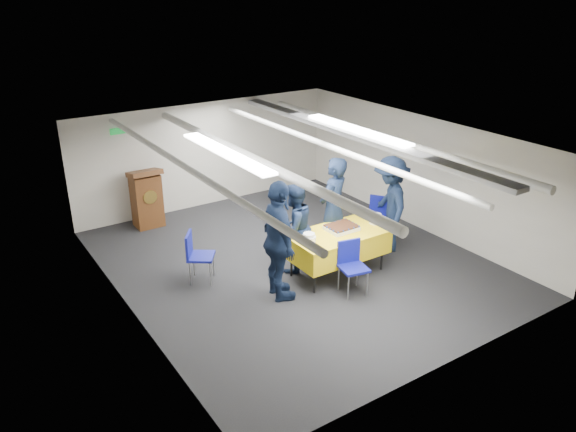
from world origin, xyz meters
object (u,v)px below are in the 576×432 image
object	(u,v)px
chair_left	(196,252)
sailor_d	(390,204)
serving_table	(338,244)
sheet_cake	(342,227)
podium	(147,198)
sailor_b	(294,228)
sailor_c	(279,241)
chair_right	(378,214)
chair_near	(351,261)
sailor_a	(333,209)

from	to	relation	value
chair_left	sailor_d	size ratio (longest dim) A/B	0.48
serving_table	chair_left	distance (m)	2.40
sheet_cake	sailor_d	bearing A→B (deg)	7.70
podium	sailor_b	distance (m)	3.55
sailor_b	sailor_c	world-z (taller)	sailor_c
sailor_c	chair_left	bearing A→B (deg)	48.91
podium	chair_right	world-z (taller)	podium
chair_right	chair_left	world-z (taller)	same
chair_near	sailor_b	distance (m)	1.20
serving_table	sailor_d	bearing A→B (deg)	9.13
sheet_cake	podium	bearing A→B (deg)	119.56
sailor_c	sailor_b	bearing A→B (deg)	-34.61
chair_near	chair_left	distance (m)	2.58
chair_near	serving_table	bearing A→B (deg)	71.99
sailor_b	sailor_c	size ratio (longest dim) A/B	0.81
sailor_a	sailor_b	world-z (taller)	sailor_a
sailor_a	sailor_c	size ratio (longest dim) A/B	0.97
chair_left	podium	bearing A→B (deg)	86.87
sheet_cake	chair_left	bearing A→B (deg)	155.09
podium	sailor_b	world-z (taller)	sailor_b
sheet_cake	chair_left	size ratio (longest dim) A/B	0.61
sheet_cake	chair_left	distance (m)	2.49
chair_left	chair_near	bearing A→B (deg)	-40.98
chair_near	sailor_b	world-z (taller)	sailor_b
chair_right	sailor_d	bearing A→B (deg)	-106.87
chair_near	chair_right	distance (m)	2.10
serving_table	podium	world-z (taller)	podium
podium	sailor_c	size ratio (longest dim) A/B	0.64
serving_table	chair_right	size ratio (longest dim) A/B	1.94
sailor_b	sailor_d	world-z (taller)	sailor_d
sheet_cake	sailor_a	distance (m)	0.55
podium	sailor_c	bearing A→B (deg)	-79.45
chair_right	sailor_a	xyz separation A→B (m)	(-1.20, -0.11, 0.42)
sheet_cake	sailor_b	world-z (taller)	sailor_b
chair_left	sailor_c	size ratio (longest dim) A/B	0.44
serving_table	sailor_b	xyz separation A→B (m)	(-0.56, 0.51, 0.24)
sailor_c	chair_near	bearing A→B (deg)	-100.25
sheet_cake	chair_near	xyz separation A→B (m)	(-0.30, -0.65, -0.28)
chair_left	sailor_d	world-z (taller)	sailor_d
sheet_cake	podium	size ratio (longest dim) A/B	0.42
sheet_cake	chair_right	distance (m)	1.54
chair_left	sheet_cake	bearing A→B (deg)	-24.91
sailor_c	sheet_cake	bearing A→B (deg)	-69.39
sailor_c	serving_table	bearing A→B (deg)	-71.00
sailor_b	sailor_d	xyz separation A→B (m)	(1.93, -0.29, 0.11)
serving_table	sailor_c	distance (m)	1.34
chair_near	sailor_a	bearing A→B (deg)	66.47
chair_right	sailor_d	xyz separation A→B (m)	(-0.13, -0.43, 0.37)
sheet_cake	chair_left	world-z (taller)	chair_left
chair_right	sailor_d	size ratio (longest dim) A/B	0.48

